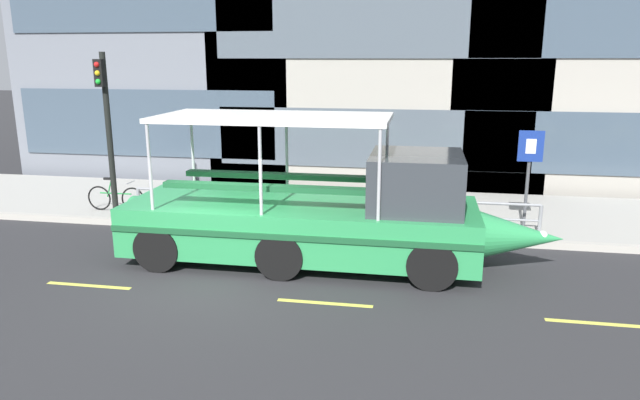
{
  "coord_description": "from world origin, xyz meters",
  "views": [
    {
      "loc": [
        4.05,
        -10.71,
        4.46
      ],
      "look_at": [
        1.83,
        1.71,
        1.3
      ],
      "focal_mm": 32.23,
      "sensor_mm": 36.0,
      "label": 1
    }
  ],
  "objects_px": {
    "duck_tour_boat": "(326,216)",
    "traffic_light_pole": "(107,118)",
    "parking_sign": "(529,163)",
    "pedestrian_near_bow": "(449,183)",
    "leaned_bicycle": "(116,198)"
  },
  "relations": [
    {
      "from": "traffic_light_pole",
      "to": "duck_tour_boat",
      "type": "relative_size",
      "value": 0.46
    },
    {
      "from": "parking_sign",
      "to": "duck_tour_boat",
      "type": "relative_size",
      "value": 0.27
    },
    {
      "from": "pedestrian_near_bow",
      "to": "parking_sign",
      "type": "bearing_deg",
      "value": -21.99
    },
    {
      "from": "traffic_light_pole",
      "to": "pedestrian_near_bow",
      "type": "distance_m",
      "value": 9.47
    },
    {
      "from": "traffic_light_pole",
      "to": "pedestrian_near_bow",
      "type": "xyz_separation_m",
      "value": [
        9.28,
        0.9,
        -1.65
      ]
    },
    {
      "from": "traffic_light_pole",
      "to": "parking_sign",
      "type": "distance_m",
      "value": 11.17
    },
    {
      "from": "leaned_bicycle",
      "to": "pedestrian_near_bow",
      "type": "bearing_deg",
      "value": 4.9
    },
    {
      "from": "duck_tour_boat",
      "to": "traffic_light_pole",
      "type": "bearing_deg",
      "value": 159.05
    },
    {
      "from": "pedestrian_near_bow",
      "to": "duck_tour_boat",
      "type": "bearing_deg",
      "value": -129.32
    },
    {
      "from": "parking_sign",
      "to": "leaned_bicycle",
      "type": "relative_size",
      "value": 1.45
    },
    {
      "from": "traffic_light_pole",
      "to": "duck_tour_boat",
      "type": "height_order",
      "value": "traffic_light_pole"
    },
    {
      "from": "parking_sign",
      "to": "duck_tour_boat",
      "type": "distance_m",
      "value": 5.39
    },
    {
      "from": "leaned_bicycle",
      "to": "parking_sign",
      "type": "bearing_deg",
      "value": 0.23
    },
    {
      "from": "duck_tour_boat",
      "to": "pedestrian_near_bow",
      "type": "distance_m",
      "value": 4.38
    },
    {
      "from": "leaned_bicycle",
      "to": "duck_tour_boat",
      "type": "xyz_separation_m",
      "value": [
        6.49,
        -2.59,
        0.51
      ]
    }
  ]
}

